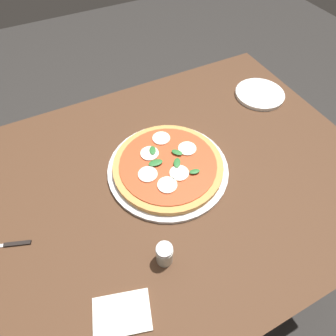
% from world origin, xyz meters
% --- Properties ---
extents(ground_plane, '(6.00, 6.00, 0.00)m').
position_xyz_m(ground_plane, '(0.00, 0.00, 0.00)').
color(ground_plane, '#2D2B28').
extents(dining_table, '(1.49, 0.94, 0.77)m').
position_xyz_m(dining_table, '(0.00, 0.00, 0.68)').
color(dining_table, '#4C301E').
rests_on(dining_table, ground_plane).
extents(serving_tray, '(0.38, 0.38, 0.01)m').
position_xyz_m(serving_tray, '(0.12, 0.03, 0.78)').
color(serving_tray, silver).
rests_on(serving_tray, dining_table).
extents(pizza, '(0.34, 0.34, 0.03)m').
position_xyz_m(pizza, '(0.12, 0.03, 0.80)').
color(pizza, tan).
rests_on(pizza, serving_tray).
extents(plate_white, '(0.19, 0.19, 0.01)m').
position_xyz_m(plate_white, '(0.60, 0.20, 0.78)').
color(plate_white, white).
rests_on(plate_white, dining_table).
extents(napkin, '(0.15, 0.12, 0.01)m').
position_xyz_m(napkin, '(-0.16, -0.29, 0.78)').
color(napkin, white).
rests_on(napkin, dining_table).
extents(knife, '(0.17, 0.07, 0.01)m').
position_xyz_m(knife, '(-0.38, -0.00, 0.78)').
color(knife, black).
rests_on(knife, dining_table).
extents(pepper_shaker, '(0.04, 0.04, 0.07)m').
position_xyz_m(pepper_shaker, '(-0.02, -0.22, 0.81)').
color(pepper_shaker, '#B2B7AD').
rests_on(pepper_shaker, dining_table).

